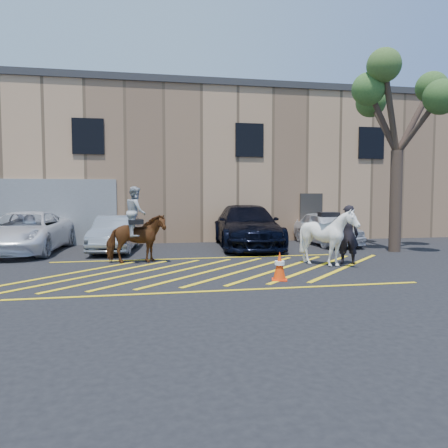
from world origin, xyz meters
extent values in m
plane|color=black|center=(0.00, 0.00, 0.00)|extent=(90.00, 90.00, 0.00)
imported|color=white|center=(-6.08, 4.88, 0.76)|extent=(2.96, 5.66, 1.52)
imported|color=#8E949B|center=(-2.82, 4.66, 0.67)|extent=(1.90, 4.24, 1.35)
imported|color=black|center=(2.41, 5.02, 0.85)|extent=(2.92, 6.08, 1.71)
imported|color=white|center=(5.98, 5.16, 0.72)|extent=(1.83, 4.27, 1.44)
imported|color=black|center=(4.41, 0.13, 0.92)|extent=(0.77, 0.63, 1.84)
cube|color=tan|center=(0.00, 12.00, 3.50)|extent=(32.00, 10.00, 7.00)
cube|color=#2D2D30|center=(0.00, 12.00, 7.15)|extent=(32.20, 10.20, 0.30)
cube|color=black|center=(-4.00, 6.96, 4.60)|extent=(1.30, 0.08, 1.50)
cube|color=black|center=(3.00, 6.96, 4.60)|extent=(1.30, 0.08, 1.50)
cube|color=black|center=(9.00, 6.96, 4.60)|extent=(1.30, 0.08, 1.50)
cube|color=#38332D|center=(6.00, 6.96, 1.10)|extent=(1.10, 0.08, 2.20)
cube|color=yellow|center=(-4.20, -0.30, 0.01)|extent=(4.20, 4.20, 0.01)
cube|color=yellow|center=(-3.15, -0.30, 0.01)|extent=(4.20, 4.20, 0.01)
cube|color=yellow|center=(-2.10, -0.30, 0.01)|extent=(4.20, 4.20, 0.01)
cube|color=yellow|center=(-1.05, -0.30, 0.01)|extent=(4.20, 4.20, 0.01)
cube|color=yellow|center=(0.00, -0.30, 0.01)|extent=(4.20, 4.20, 0.01)
cube|color=yellow|center=(1.05, -0.30, 0.01)|extent=(4.20, 4.20, 0.01)
cube|color=yellow|center=(2.10, -0.30, 0.01)|extent=(4.20, 4.20, 0.01)
cube|color=yellow|center=(3.15, -0.30, 0.01)|extent=(4.20, 4.20, 0.01)
cube|color=yellow|center=(4.20, -0.30, 0.01)|extent=(4.20, 4.20, 0.01)
cube|color=yellow|center=(0.00, 2.20, 0.01)|extent=(9.50, 0.12, 0.01)
cube|color=yellow|center=(0.00, -2.80, 0.01)|extent=(9.50, 0.12, 0.01)
imported|color=#5A3515|center=(-2.04, 1.59, 0.77)|extent=(1.87, 0.93, 1.54)
imported|color=#A2A6AC|center=(-2.04, 1.59, 1.63)|extent=(0.64, 0.80, 1.57)
cube|color=black|center=(-2.04, 1.59, 1.31)|extent=(0.49, 0.58, 0.14)
imported|color=white|center=(3.68, -0.06, 0.88)|extent=(1.61, 1.76, 1.75)
cube|color=black|center=(3.68, -0.06, 1.56)|extent=(0.62, 0.53, 0.14)
cube|color=#FA300A|center=(1.55, -1.87, 0.01)|extent=(0.48, 0.48, 0.03)
cone|color=#F33D09|center=(1.55, -1.87, 0.38)|extent=(0.32, 0.32, 0.70)
cylinder|color=white|center=(1.55, -1.87, 0.44)|extent=(0.25, 0.25, 0.10)
cylinder|color=#4B382D|center=(7.56, 2.55, 1.90)|extent=(0.44, 0.44, 3.80)
cylinder|color=#47342B|center=(8.34, 2.69, 4.97)|extent=(1.76, 0.51, 2.68)
cylinder|color=#403327|center=(7.48, 3.41, 4.80)|extent=(0.33, 1.88, 2.34)
cylinder|color=#45352A|center=(6.95, 2.55, 4.85)|extent=(1.40, 0.20, 2.39)
cylinder|color=#4D392E|center=(7.90, 1.82, 4.59)|extent=(0.78, 1.62, 1.96)
cylinder|color=#4B392D|center=(7.08, 2.27, 5.20)|extent=(1.16, 0.77, 3.11)
sphere|color=#456F2F|center=(9.12, 2.82, 6.24)|extent=(1.20, 1.20, 1.20)
sphere|color=#467231|center=(7.41, 4.27, 5.91)|extent=(1.20, 1.20, 1.20)
sphere|color=#487532|center=(6.34, 2.55, 6.00)|extent=(1.20, 1.20, 1.20)
sphere|color=#3B672C|center=(8.24, 1.09, 5.48)|extent=(1.20, 1.20, 1.20)
sphere|color=#456D2F|center=(6.61, 2.00, 6.71)|extent=(1.20, 1.20, 1.20)
camera|label=1|loc=(-1.92, -12.34, 2.19)|focal=35.00mm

